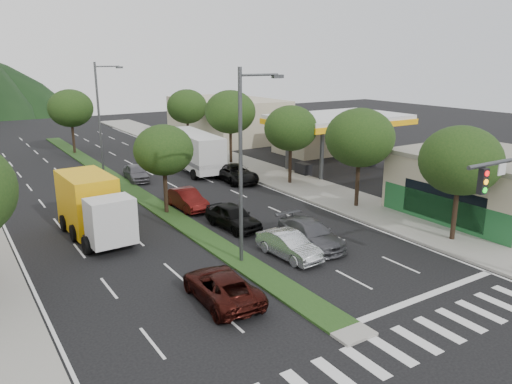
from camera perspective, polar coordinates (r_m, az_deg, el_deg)
ground at (r=20.80m, az=10.18°, el=-15.25°), size 160.00×160.00×0.00m
sidewalk_right at (r=46.59m, az=0.72°, el=2.36°), size 5.00×90.00×0.15m
median at (r=44.03m, az=-15.22°, el=1.03°), size 1.60×56.00×0.12m
crosswalk at (r=19.62m, az=14.31°, el=-17.53°), size 19.00×2.20×0.01m
storefront_right at (r=36.87m, az=24.80°, el=0.53°), size 9.00×10.00×4.00m
gas_canopy at (r=47.38m, az=9.42°, el=7.99°), size 12.20×8.20×5.25m
bldg_right_far at (r=65.77m, az=-3.32°, el=8.36°), size 10.00×16.00×5.20m
tree_r_a at (r=30.30m, az=22.33°, el=3.35°), size 4.60×4.60×6.63m
tree_r_b at (r=35.36m, az=11.78°, el=6.09°), size 4.80×4.80×6.94m
tree_r_c at (r=41.43m, az=3.99°, el=7.27°), size 4.40×4.40×6.48m
tree_r_d at (r=49.70m, az=-2.96°, el=9.12°), size 5.00×5.00×7.17m
tree_r_e at (r=58.58m, az=-7.89°, el=9.65°), size 4.60×4.60×6.71m
tree_med_near at (r=33.89m, az=-10.52°, el=4.72°), size 4.00×4.00×6.02m
tree_med_far at (r=58.53m, az=-20.44°, el=8.96°), size 4.80×4.80×6.94m
streetlight_near at (r=24.96m, az=-1.37°, el=3.94°), size 2.60×0.25×10.00m
streetlight_mid at (r=47.89m, az=-17.31°, el=8.72°), size 2.60×0.25×10.00m
sedan_silver at (r=26.94m, az=3.79°, el=-6.08°), size 1.73×4.26×1.38m
suv_maroon at (r=22.41m, az=-3.95°, el=-10.71°), size 2.53×5.00×1.36m
car_queue_a at (r=31.33m, az=-2.63°, el=-2.82°), size 2.12×4.60×1.53m
car_queue_b at (r=28.62m, az=6.26°, el=-4.76°), size 2.34×5.12×1.45m
car_queue_c at (r=35.60m, az=-7.93°, el=-0.81°), size 1.63×4.36×1.42m
car_queue_d at (r=43.01m, az=-2.30°, el=2.15°), size 2.78×5.40×1.46m
car_queue_e at (r=44.57m, az=-13.55°, el=2.16°), size 2.09×4.26×1.40m
box_truck at (r=31.37m, az=-18.19°, el=-1.75°), size 3.12×7.45×3.62m
motorhome at (r=47.29m, az=-7.10°, el=4.72°), size 3.70×9.60×3.60m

